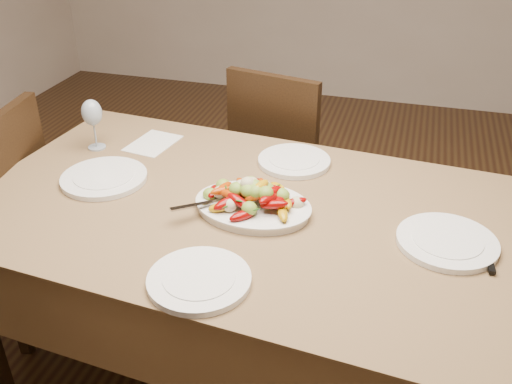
{
  "coord_description": "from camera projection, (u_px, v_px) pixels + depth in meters",
  "views": [
    {
      "loc": [
        0.52,
        -1.52,
        1.7
      ],
      "look_at": [
        0.1,
        -0.06,
        0.82
      ],
      "focal_mm": 40.0,
      "sensor_mm": 36.0,
      "label": 1
    }
  ],
  "objects": [
    {
      "name": "menu_card",
      "position": [
        153.0,
        143.0,
        2.2
      ],
      "size": [
        0.18,
        0.23,
        0.0
      ],
      "primitive_type": "cube",
      "rotation": [
        0.0,
        0.0,
        -0.15
      ],
      "color": "silver",
      "rests_on": "dining_table"
    },
    {
      "name": "plate_left",
      "position": [
        104.0,
        178.0,
        1.94
      ],
      "size": [
        0.29,
        0.29,
        0.02
      ],
      "primitive_type": "cylinder",
      "color": "white",
      "rests_on": "dining_table"
    },
    {
      "name": "serving_spoon",
      "position": [
        229.0,
        200.0,
        1.74
      ],
      "size": [
        0.24,
        0.24,
        0.03
      ],
      "primitive_type": null,
      "rotation": [
        0.0,
        0.0,
        -0.77
      ],
      "color": "#9EA0A8",
      "rests_on": "serving_platter"
    },
    {
      "name": "plate_right",
      "position": [
        447.0,
        242.0,
        1.62
      ],
      "size": [
        0.28,
        0.28,
        0.02
      ],
      "primitive_type": "cylinder",
      "color": "white",
      "rests_on": "dining_table"
    },
    {
      "name": "roasted_vegetables",
      "position": [
        253.0,
        192.0,
        1.74
      ],
      "size": [
        0.31,
        0.22,
        0.09
      ],
      "primitive_type": null,
      "rotation": [
        0.0,
        0.0,
        -0.09
      ],
      "color": "#720403",
      "rests_on": "serving_platter"
    },
    {
      "name": "dining_table",
      "position": [
        256.0,
        302.0,
        1.98
      ],
      "size": [
        1.92,
        1.19,
        0.76
      ],
      "primitive_type": "cube",
      "rotation": [
        0.0,
        0.0,
        -0.09
      ],
      "color": "brown",
      "rests_on": "ground"
    },
    {
      "name": "serving_platter",
      "position": [
        253.0,
        208.0,
        1.77
      ],
      "size": [
        0.38,
        0.29,
        0.02
      ],
      "primitive_type": "ellipsoid",
      "rotation": [
        0.0,
        0.0,
        -0.09
      ],
      "color": "white",
      "rests_on": "dining_table"
    },
    {
      "name": "plate_far",
      "position": [
        294.0,
        161.0,
        2.05
      ],
      "size": [
        0.26,
        0.26,
        0.02
      ],
      "primitive_type": "cylinder",
      "color": "white",
      "rests_on": "dining_table"
    },
    {
      "name": "chair_far",
      "position": [
        290.0,
        160.0,
        2.7
      ],
      "size": [
        0.5,
        0.5,
        0.95
      ],
      "primitive_type": null,
      "rotation": [
        0.0,
        0.0,
        2.92
      ],
      "color": "black",
      "rests_on": "ground"
    },
    {
      "name": "wine_glass",
      "position": [
        93.0,
        123.0,
        2.11
      ],
      "size": [
        0.08,
        0.08,
        0.2
      ],
      "primitive_type": null,
      "color": "#8C99A5",
      "rests_on": "dining_table"
    },
    {
      "name": "plate_near",
      "position": [
        199.0,
        280.0,
        1.47
      ],
      "size": [
        0.27,
        0.27,
        0.02
      ],
      "primitive_type": "cylinder",
      "color": "white",
      "rests_on": "dining_table"
    },
    {
      "name": "table_knife",
      "position": [
        490.0,
        255.0,
        1.57
      ],
      "size": [
        0.04,
        0.2,
        0.01
      ],
      "primitive_type": null,
      "rotation": [
        0.0,
        0.0,
        0.12
      ],
      "color": "#9EA0A8",
      "rests_on": "dining_table"
    },
    {
      "name": "floor",
      "position": [
        237.0,
        361.0,
        2.24
      ],
      "size": [
        6.0,
        6.0,
        0.0
      ],
      "primitive_type": "plane",
      "color": "#352110",
      "rests_on": "ground"
    }
  ]
}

